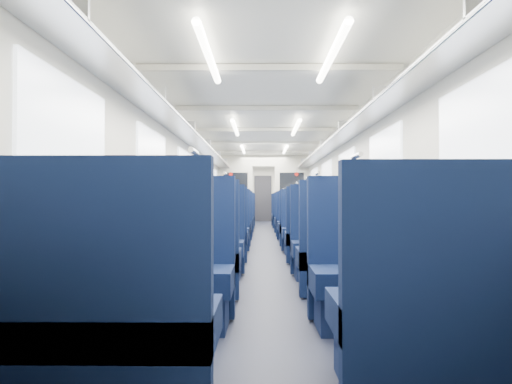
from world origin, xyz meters
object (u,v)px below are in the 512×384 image
at_px(bulkhead, 264,191).
at_px(seat_8, 213,238).
at_px(seat_4, 186,260).
at_px(seat_11, 311,232).
at_px(end_door, 263,198).
at_px(seat_10, 220,233).
at_px(seat_9, 321,239).
at_px(seat_18, 235,220).
at_px(seat_0, 101,330).
at_px(seat_20, 238,218).
at_px(seat_1, 441,319).
at_px(seat_13, 305,228).
at_px(seat_22, 240,216).
at_px(seat_23, 287,216).
at_px(seat_15, 300,225).
at_px(seat_21, 289,217).
at_px(seat_19, 293,221).
at_px(seat_7, 334,248).
at_px(seat_16, 232,223).
at_px(seat_12, 225,228).
at_px(seat_5, 351,259).
at_px(seat_2, 165,278).
at_px(seat_14, 228,225).
at_px(seat_17, 296,223).
at_px(seat_6, 202,247).
at_px(seat_3, 379,278).

bearing_deg(bulkhead, seat_8, -96.81).
height_order(seat_4, seat_11, same).
relative_size(end_door, seat_10, 1.67).
bearing_deg(seat_9, seat_18, 105.87).
xyz_separation_m(seat_0, seat_20, (0.00, 12.41, 0.00)).
distance_m(end_door, bulkhead, 5.61).
xyz_separation_m(seat_1, seat_13, (0.00, 6.90, 0.00)).
distance_m(seat_22, seat_23, 1.66).
bearing_deg(seat_15, bulkhead, 103.54).
xyz_separation_m(bulkhead, seat_21, (0.83, 0.81, -0.86)).
xyz_separation_m(seat_8, seat_19, (1.66, 5.59, 0.00)).
distance_m(seat_0, seat_7, 3.84).
xyz_separation_m(seat_15, seat_19, (0.00, 2.09, 0.00)).
distance_m(seat_16, seat_20, 3.17).
bearing_deg(seat_12, seat_5, -70.21).
bearing_deg(seat_21, seat_15, -90.00).
height_order(seat_1, seat_22, same).
height_order(seat_9, seat_13, same).
bearing_deg(seat_2, seat_15, 76.52).
distance_m(seat_4, seat_23, 11.51).
distance_m(seat_1, seat_14, 8.05).
bearing_deg(seat_2, seat_4, 90.00).
bearing_deg(seat_15, seat_22, 107.39).
distance_m(end_door, seat_16, 8.16).
height_order(seat_7, seat_12, same).
xyz_separation_m(end_door, seat_10, (-0.83, -11.41, -0.63)).
height_order(end_door, seat_13, end_door).
relative_size(seat_17, seat_23, 1.00).
height_order(seat_8, seat_13, same).
height_order(seat_11, seat_17, same).
bearing_deg(seat_15, seat_20, 111.90).
relative_size(end_door, seat_5, 1.67).
relative_size(seat_21, seat_22, 1.00).
distance_m(seat_2, seat_12, 5.69).
xyz_separation_m(seat_4, seat_6, (0.00, 1.18, 0.00)).
height_order(seat_2, seat_6, same).
bearing_deg(seat_17, seat_23, 90.00).
xyz_separation_m(end_door, seat_0, (-0.83, -17.34, -0.63)).
height_order(seat_8, seat_23, same).
height_order(bulkhead, seat_17, bulkhead).
bearing_deg(seat_21, seat_6, -100.41).
relative_size(seat_3, seat_5, 1.00).
height_order(seat_3, seat_17, same).
bearing_deg(seat_17, seat_18, 143.35).
bearing_deg(seat_1, seat_17, 90.00).
bearing_deg(seat_14, seat_12, -90.00).
distance_m(seat_2, seat_21, 11.30).
height_order(seat_12, seat_23, same).
bearing_deg(seat_19, seat_9, -90.00).
bearing_deg(bulkhead, seat_1, -85.88).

